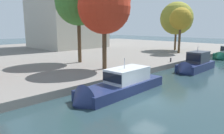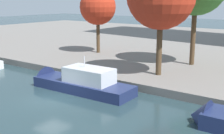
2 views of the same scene
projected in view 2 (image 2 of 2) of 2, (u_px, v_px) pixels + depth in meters
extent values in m
plane|color=#23383D|center=(51.00, 100.00, 24.98)|extent=(220.00, 220.00, 0.00)
cube|color=slate|center=(199.00, 46.00, 51.35)|extent=(120.00, 55.00, 0.75)
cube|color=navy|center=(83.00, 88.00, 27.35)|extent=(9.98, 3.31, 1.36)
cone|color=navy|center=(42.00, 80.00, 30.28)|extent=(1.30, 2.85, 2.81)
cube|color=silver|center=(89.00, 75.00, 26.64)|extent=(4.53, 2.52, 1.33)
cube|color=black|center=(74.00, 72.00, 27.57)|extent=(1.26, 2.26, 0.80)
cylinder|color=silver|center=(84.00, 62.00, 26.65)|extent=(0.08, 0.08, 1.01)
cone|color=navy|center=(199.00, 117.00, 20.45)|extent=(1.25, 2.57, 2.55)
cylinder|color=#4C3823|center=(193.00, 37.00, 34.27)|extent=(0.55, 0.55, 6.49)
cylinder|color=#4C3823|center=(159.00, 48.00, 29.71)|extent=(0.57, 0.57, 5.37)
cylinder|color=#4C3823|center=(98.00, 37.00, 42.33)|extent=(0.49, 0.49, 4.53)
sphere|color=#B22D19|center=(98.00, 7.00, 41.41)|extent=(5.02, 5.02, 5.02)
sphere|color=#B22D19|center=(99.00, 7.00, 40.52)|extent=(2.70, 2.70, 2.70)
sphere|color=#B22D19|center=(96.00, 12.00, 43.13)|extent=(2.61, 2.61, 2.61)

